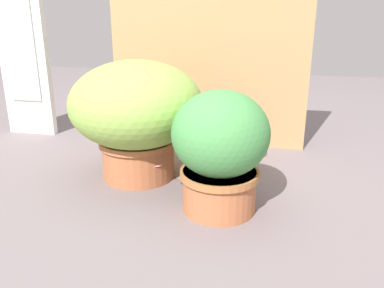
{
  "coord_description": "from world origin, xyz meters",
  "views": [
    {
      "loc": [
        0.42,
        -1.44,
        0.7
      ],
      "look_at": [
        0.1,
        0.03,
        0.18
      ],
      "focal_mm": 37.4,
      "sensor_mm": 36.0,
      "label": 1
    }
  ],
  "objects": [
    {
      "name": "window_panel_white",
      "position": [
        -0.96,
        0.54,
        0.43
      ],
      "size": [
        0.28,
        0.05,
        0.85
      ],
      "color": "white",
      "rests_on": "ground"
    },
    {
      "name": "cardboard_backdrop",
      "position": [
        0.06,
        0.58,
        0.45
      ],
      "size": [
        1.01,
        0.03,
        0.91
      ],
      "primitive_type": "cube",
      "color": "tan",
      "rests_on": "ground"
    },
    {
      "name": "grass_planter",
      "position": [
        -0.14,
        0.07,
        0.29
      ],
      "size": [
        0.55,
        0.55,
        0.5
      ],
      "color": "#B0633E",
      "rests_on": "ground"
    },
    {
      "name": "ground_plane",
      "position": [
        0.0,
        0.0,
        0.0
      ],
      "size": [
        6.0,
        6.0,
        0.0
      ],
      "primitive_type": "plane",
      "color": "slate"
    },
    {
      "name": "cat",
      "position": [
        0.22,
        0.18,
        0.12
      ],
      "size": [
        0.33,
        0.32,
        0.32
      ],
      "color": "gray",
      "rests_on": "ground"
    },
    {
      "name": "leafy_planter",
      "position": [
        0.24,
        -0.15,
        0.24
      ],
      "size": [
        0.34,
        0.34,
        0.44
      ],
      "color": "#B3653E",
      "rests_on": "ground"
    },
    {
      "name": "mushroom_ornament_pink",
      "position": [
        -0.06,
        0.01,
        0.1
      ],
      "size": [
        0.11,
        0.11,
        0.15
      ],
      "color": "silver",
      "rests_on": "ground"
    }
  ]
}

